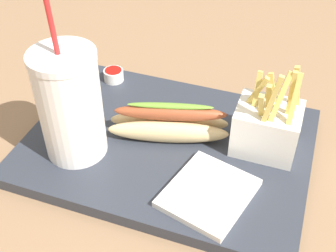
# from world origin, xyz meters

# --- Properties ---
(ground_plane) EXTENTS (2.40, 2.40, 0.02)m
(ground_plane) POSITION_xyz_m (0.00, 0.00, -0.01)
(ground_plane) COLOR #8C6B4C
(food_tray) EXTENTS (0.43, 0.32, 0.02)m
(food_tray) POSITION_xyz_m (0.00, 0.00, 0.01)
(food_tray) COLOR #2D333D
(food_tray) RESTS_ON ground_plane
(soda_cup) EXTENTS (0.09, 0.09, 0.26)m
(soda_cup) POSITION_xyz_m (0.12, 0.06, 0.10)
(soda_cup) COLOR white
(soda_cup) RESTS_ON food_tray
(fries_basket) EXTENTS (0.09, 0.08, 0.15)m
(fries_basket) POSITION_xyz_m (-0.14, -0.04, 0.06)
(fries_basket) COLOR white
(fries_basket) RESTS_ON food_tray
(hot_dog_1) EXTENTS (0.19, 0.10, 0.06)m
(hot_dog_1) POSITION_xyz_m (0.00, -0.01, 0.05)
(hot_dog_1) COLOR #E5C689
(hot_dog_1) RESTS_ON food_tray
(ketchup_cup_1) EXTENTS (0.04, 0.04, 0.02)m
(ketchup_cup_1) POSITION_xyz_m (0.15, -0.12, 0.03)
(ketchup_cup_1) COLOR white
(ketchup_cup_1) RESTS_ON food_tray
(napkin_stack) EXTENTS (0.13, 0.14, 0.01)m
(napkin_stack) POSITION_xyz_m (-0.09, 0.09, 0.02)
(napkin_stack) COLOR white
(napkin_stack) RESTS_ON food_tray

